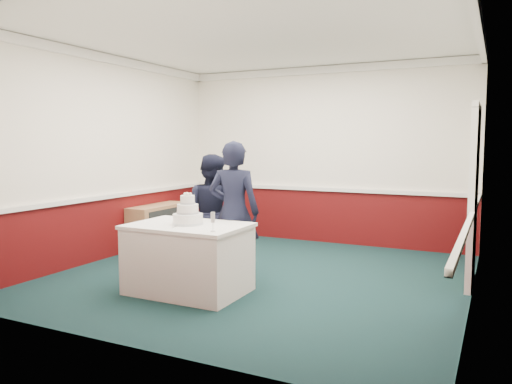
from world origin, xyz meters
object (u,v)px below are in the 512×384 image
at_px(cake_table, 188,258).
at_px(person_man, 212,213).
at_px(cake_knife, 175,226).
at_px(person_woman, 234,212).
at_px(sideboard, 159,226).
at_px(champagne_flute, 213,219).
at_px(wedding_cake, 188,215).

relative_size(cake_table, person_man, 0.84).
bearing_deg(cake_knife, person_woman, 55.70).
bearing_deg(sideboard, cake_table, -45.64).
bearing_deg(cake_table, cake_knife, -98.53).
relative_size(champagne_flute, person_man, 0.13).
relative_size(cake_table, champagne_flute, 6.44).
height_order(cake_table, wedding_cake, wedding_cake).
xyz_separation_m(cake_knife, champagne_flute, (0.53, -0.08, 0.14)).
bearing_deg(wedding_cake, sideboard, 134.36).
bearing_deg(person_man, person_woman, 154.28).
xyz_separation_m(sideboard, cake_table, (1.84, -1.88, 0.05)).
height_order(wedding_cake, person_man, person_man).
xyz_separation_m(sideboard, wedding_cake, (1.84, -1.88, 0.55)).
distance_m(cake_table, cake_knife, 0.44).
xyz_separation_m(wedding_cake, person_woman, (0.27, 0.60, -0.03)).
xyz_separation_m(sideboard, champagne_flute, (2.34, -2.16, 0.58)).
xyz_separation_m(wedding_cake, cake_knife, (-0.03, -0.20, -0.11)).
bearing_deg(person_man, wedding_cake, 113.72).
relative_size(sideboard, person_man, 0.77).
height_order(sideboard, cake_knife, cake_knife).
relative_size(sideboard, cake_table, 0.91).
bearing_deg(cake_table, wedding_cake, 90.00).
distance_m(cake_table, person_man, 1.07).
bearing_deg(sideboard, champagne_flute, -42.73).
bearing_deg(cake_table, champagne_flute, -29.25).
bearing_deg(person_man, cake_table, 113.72).
distance_m(cake_knife, person_woman, 0.86).
relative_size(wedding_cake, person_woman, 0.21).
distance_m(cake_knife, person_man, 1.19).
bearing_deg(person_woman, champagne_flute, 92.40).
relative_size(sideboard, champagne_flute, 5.85).
height_order(cake_table, champagne_flute, champagne_flute).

